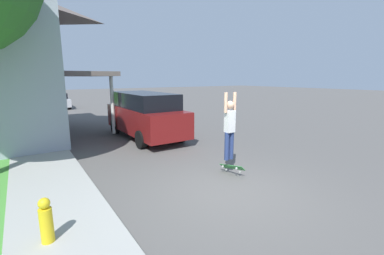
{
  "coord_description": "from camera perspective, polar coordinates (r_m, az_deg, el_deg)",
  "views": [
    {
      "loc": [
        -4.03,
        -4.38,
        2.72
      ],
      "look_at": [
        0.53,
        2.39,
        1.12
      ],
      "focal_mm": 24.0,
      "sensor_mm": 36.0,
      "label": 1
    }
  ],
  "objects": [
    {
      "name": "suv_parked",
      "position": [
        11.83,
        -10.48,
        2.97
      ],
      "size": [
        2.03,
        5.17,
        2.05
      ],
      "color": "maroon",
      "rests_on": "ground_plane"
    },
    {
      "name": "sidewalk",
      "position": [
        10.73,
        -30.58,
        -4.93
      ],
      "size": [
        1.8,
        80.0,
        0.1
      ],
      "color": "#9E9E99",
      "rests_on": "ground_plane"
    },
    {
      "name": "car_down_street",
      "position": [
        26.15,
        -27.96,
        5.28
      ],
      "size": [
        1.98,
        4.36,
        1.35
      ],
      "color": "#B7B7BC",
      "rests_on": "ground_plane"
    },
    {
      "name": "skateboarder",
      "position": [
        7.13,
        8.36,
        0.4
      ],
      "size": [
        0.41,
        0.22,
        1.88
      ],
      "color": "navy",
      "rests_on": "ground_plane"
    },
    {
      "name": "fire_hydrant",
      "position": [
        4.95,
        -29.68,
        -17.59
      ],
      "size": [
        0.2,
        0.2,
        0.76
      ],
      "color": "gold",
      "rests_on": "sidewalk"
    },
    {
      "name": "skateboard",
      "position": [
        7.44,
        8.85,
        -8.74
      ],
      "size": [
        0.3,
        0.79,
        0.31
      ],
      "color": "#337F3D",
      "rests_on": "ground_plane"
    },
    {
      "name": "ground_plane",
      "position": [
        6.54,
        8.12,
        -13.63
      ],
      "size": [
        120.0,
        120.0,
        0.0
      ],
      "primitive_type": "plane",
      "color": "#54514F"
    }
  ]
}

